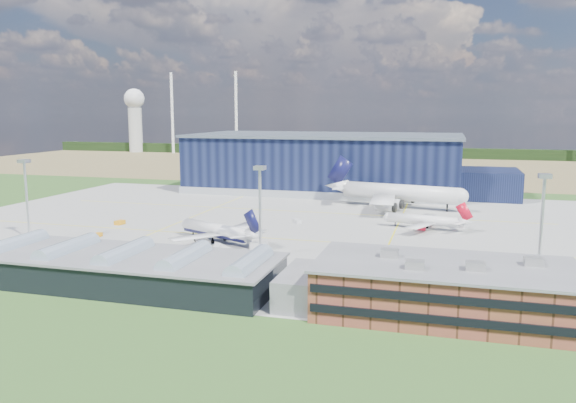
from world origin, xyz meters
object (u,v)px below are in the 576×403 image
object	(u,v)px
car_a	(201,271)
ops_building	(444,289)
hangar	(332,165)
light_mast_center	(260,196)
airliner_navy	(216,223)
gse_van_c	(575,277)
gse_cart_a	(464,226)
light_mast_west	(26,186)
airstair	(222,254)
airliner_red	(423,215)
gse_cart_b	(297,221)
gse_tug_b	(98,235)
gse_van_a	(259,247)
gse_tug_a	(120,223)
airliner_widebody	(401,184)
light_mast_east	(543,208)
car_b	(344,262)

from	to	relation	value
car_a	ops_building	bearing A→B (deg)	-125.41
hangar	light_mast_center	xyz separation A→B (m)	(7.19, -124.80, 3.82)
airliner_navy	gse_van_c	xyz separation A→B (m)	(89.27, -13.98, -4.22)
gse_cart_a	light_mast_west	bearing A→B (deg)	-177.68
light_mast_west	airstair	size ratio (longest dim) A/B	5.07
airliner_red	gse_cart_b	xyz separation A→B (m)	(-40.09, -1.58, -3.92)
gse_tug_b	gse_van_a	world-z (taller)	gse_van_a
gse_tug_a	gse_cart_a	bearing A→B (deg)	22.16
airliner_navy	airliner_red	world-z (taller)	airliner_navy
gse_cart_a	gse_cart_b	bearing A→B (deg)	167.50
airliner_red	gse_tug_a	xyz separation A→B (m)	(-94.92, -19.73, -3.88)
ops_building	gse_tug_b	xyz separation A→B (m)	(-98.07, 38.10, -4.22)
airliner_red	airstair	bearing A→B (deg)	58.64
light_mast_west	airliner_navy	distance (m)	55.12
airliner_red	gse_cart_b	bearing A→B (deg)	12.65
hangar	airliner_widebody	size ratio (longest dim) A/B	2.56
light_mast_center	light_mast_east	bearing A→B (deg)	0.00
ops_building	gse_tug_a	size ratio (longest dim) A/B	13.87
airstair	car_a	size ratio (longest dim) A/B	1.25
airliner_widebody	airstair	distance (m)	96.60
ops_building	light_mast_west	xyz separation A→B (m)	(-115.01, 30.00, 10.64)
hangar	airliner_widebody	xyz separation A→B (m)	(35.00, -41.51, -2.38)
gse_tug_a	gse_tug_b	size ratio (longest dim) A/B	1.26
airliner_widebody	gse_cart_b	world-z (taller)	airliner_widebody
airliner_red	car_b	world-z (taller)	airliner_red
light_mast_west	gse_cart_a	world-z (taller)	light_mast_west
light_mast_east	airliner_red	distance (m)	53.94
light_mast_east	airliner_navy	size ratio (longest dim) A/B	0.71
gse_tug_b	gse_van_a	bearing A→B (deg)	-2.57
ops_building	airliner_navy	xyz separation A→B (m)	(-62.17, 42.00, 0.50)
gse_tug_b	car_b	size ratio (longest dim) A/B	0.66
airliner_widebody	airstair	world-z (taller)	airliner_widebody
light_mast_east	gse_tug_a	bearing A→B (deg)	168.09
hangar	gse_cart_a	size ratio (longest dim) A/B	50.28
ops_building	gse_tug_a	bearing A→B (deg)	151.33
airliner_widebody	gse_tug_b	xyz separation A→B (m)	(-80.88, -75.19, -8.67)
light_mast_center	gse_van_a	world-z (taller)	light_mast_center
ops_building	gse_cart_b	bearing A→B (deg)	122.51
gse_tug_a	gse_tug_b	xyz separation A→B (m)	(3.82, -17.60, -0.12)
gse_tug_a	airstair	xyz separation A→B (m)	(48.92, -31.80, 0.76)
ops_building	gse_tug_b	distance (m)	105.30
airliner_red	airstair	distance (m)	69.14
gse_van_c	hangar	bearing A→B (deg)	19.46
light_mast_west	gse_tug_b	xyz separation A→B (m)	(16.93, 8.10, -14.86)
ops_building	gse_van_a	bearing A→B (deg)	143.05
hangar	gse_tug_b	bearing A→B (deg)	-111.46
ops_building	airliner_red	distance (m)	75.76
light_mast_east	gse_van_a	bearing A→B (deg)	175.28
light_mast_east	gse_van_c	xyz separation A→B (m)	(7.12, -1.98, -14.35)
gse_cart_b	car_a	bearing A→B (deg)	-137.01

